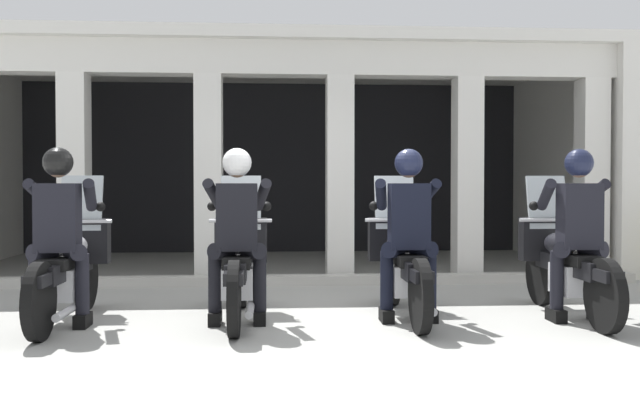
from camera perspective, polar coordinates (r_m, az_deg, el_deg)
ground_plane at (r=9.54m, az=-1.12°, el=-6.27°), size 80.00×80.00×0.00m
station_building at (r=11.33m, az=-3.79°, el=5.33°), size 9.68×4.43×3.28m
kerb_strip at (r=8.72m, az=-3.72°, el=-6.60°), size 9.18×0.24×0.12m
motorcycle_far_left at (r=6.82m, az=-19.91°, el=-5.18°), size 0.62×2.04×1.35m
police_officer_far_left at (r=6.51m, az=-20.64°, el=-1.63°), size 0.63×0.61×1.58m
motorcycle_center_left at (r=6.59m, az=-6.66°, el=-5.33°), size 0.62×2.04×1.35m
police_officer_center_left at (r=6.27m, az=-6.81°, el=-1.66°), size 0.63×0.61×1.58m
motorcycle_center_right at (r=6.72m, az=6.78°, el=-5.21°), size 0.62×2.04×1.35m
police_officer_center_right at (r=6.40m, az=7.26°, el=-1.60°), size 0.63×0.61×1.58m
motorcycle_far_right at (r=7.09m, az=19.43°, el=-4.93°), size 0.62×2.04×1.35m
police_officer_far_right at (r=6.79m, az=20.40°, el=-1.50°), size 0.63×0.61×1.58m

